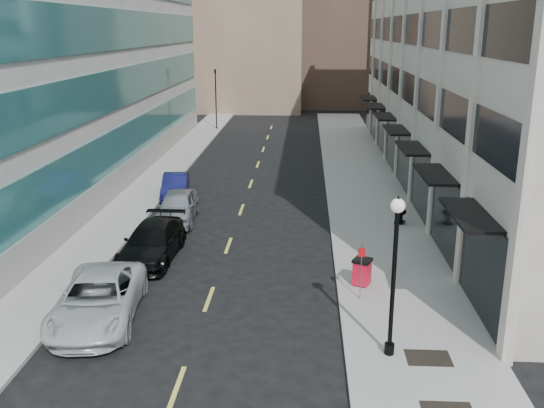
# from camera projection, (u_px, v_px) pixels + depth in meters

# --- Properties ---
(sidewalk_right) EXTENTS (5.00, 80.00, 0.15)m
(sidewalk_right) POSITION_uv_depth(u_px,v_px,m) (372.00, 210.00, 34.53)
(sidewalk_right) COLOR gray
(sidewalk_right) RESTS_ON ground
(sidewalk_left) EXTENTS (3.00, 80.00, 0.15)m
(sidewalk_left) POSITION_uv_depth(u_px,v_px,m) (131.00, 207.00, 35.29)
(sidewalk_left) COLOR gray
(sidewalk_left) RESTS_ON ground
(building_right) EXTENTS (15.30, 46.50, 18.25)m
(building_right) POSITION_uv_depth(u_px,v_px,m) (518.00, 46.00, 38.22)
(building_right) COLOR beige
(building_right) RESTS_ON ground
(building_left) EXTENTS (16.14, 46.00, 20.00)m
(building_left) POSITION_uv_depth(u_px,v_px,m) (9.00, 29.00, 39.73)
(building_left) COLOR silver
(building_left) RESTS_ON ground
(skyline_tan_far) EXTENTS (12.00, 14.00, 22.00)m
(skyline_tan_far) POSITION_uv_depth(u_px,v_px,m) (187.00, 21.00, 88.21)
(skyline_tan_far) COLOR #947D61
(skyline_tan_far) RESTS_ON ground
(skyline_stone) EXTENTS (10.00, 14.00, 20.00)m
(skyline_stone) POSITION_uv_depth(u_px,v_px,m) (423.00, 28.00, 75.26)
(skyline_stone) COLOR beige
(skyline_stone) RESTS_ON ground
(grate_far) EXTENTS (1.40, 1.00, 0.01)m
(grate_far) POSITION_uv_depth(u_px,v_px,m) (428.00, 358.00, 18.98)
(grate_far) COLOR black
(grate_far) RESTS_ON sidewalk_right
(road_centerline) EXTENTS (0.15, 68.20, 0.01)m
(road_centerline) POSITION_uv_depth(u_px,v_px,m) (236.00, 226.00, 32.08)
(road_centerline) COLOR #D8CC4C
(road_centerline) RESTS_ON ground
(traffic_signal) EXTENTS (0.66, 0.66, 6.98)m
(traffic_signal) POSITION_uv_depth(u_px,v_px,m) (215.00, 73.00, 60.48)
(traffic_signal) COLOR black
(traffic_signal) RESTS_ON ground
(car_white_van) EXTENTS (3.39, 6.24, 1.66)m
(car_white_van) POSITION_uv_depth(u_px,v_px,m) (98.00, 299.00, 21.50)
(car_white_van) COLOR silver
(car_white_van) RESTS_ON ground
(car_black_pickup) EXTENTS (2.39, 5.57, 1.60)m
(car_black_pickup) POSITION_uv_depth(u_px,v_px,m) (152.00, 242.00, 27.32)
(car_black_pickup) COLOR black
(car_black_pickup) RESTS_ON ground
(car_silver_sedan) EXTENTS (2.25, 5.00, 1.67)m
(car_silver_sedan) POSITION_uv_depth(u_px,v_px,m) (178.00, 206.00, 32.64)
(car_silver_sedan) COLOR #9DA0A5
(car_silver_sedan) RESTS_ON ground
(car_blue_sedan) EXTENTS (2.00, 4.41, 1.40)m
(car_blue_sedan) POSITION_uv_depth(u_px,v_px,m) (175.00, 186.00, 37.46)
(car_blue_sedan) COLOR #151651
(car_blue_sedan) RESTS_ON ground
(trash_bin) EXTENTS (0.90, 0.90, 1.11)m
(trash_bin) POSITION_uv_depth(u_px,v_px,m) (362.00, 271.00, 24.21)
(trash_bin) COLOR red
(trash_bin) RESTS_ON sidewalk_right
(lamppost) EXTENTS (0.44, 0.44, 5.24)m
(lamppost) POSITION_uv_depth(u_px,v_px,m) (394.00, 263.00, 18.37)
(lamppost) COLOR black
(lamppost) RESTS_ON sidewalk_right
(sign_post) EXTENTS (0.26, 0.07, 2.22)m
(sign_post) POSITION_uv_depth(u_px,v_px,m) (361.00, 264.00, 22.71)
(sign_post) COLOR slate
(sign_post) RESTS_ON sidewalk_right
(urn_planter) EXTENTS (0.63, 0.63, 0.87)m
(urn_planter) POSITION_uv_depth(u_px,v_px,m) (400.00, 214.00, 31.89)
(urn_planter) COLOR black
(urn_planter) RESTS_ON sidewalk_right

